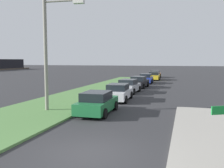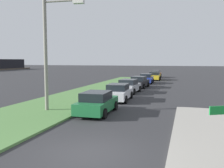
{
  "view_description": "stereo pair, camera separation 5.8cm",
  "coord_description": "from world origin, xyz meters",
  "px_view_note": "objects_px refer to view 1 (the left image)",
  "views": [
    {
      "loc": [
        -8.36,
        -3.39,
        3.51
      ],
      "look_at": [
        10.56,
        2.22,
        1.61
      ],
      "focal_mm": 39.55,
      "sensor_mm": 36.0,
      "label": 1
    },
    {
      "loc": [
        -8.34,
        -3.45,
        3.51
      ],
      "look_at": [
        10.56,
        2.22,
        1.61
      ],
      "focal_mm": 39.55,
      "sensor_mm": 36.0,
      "label": 2
    }
  ],
  "objects_px": {
    "parked_car_green": "(97,103)",
    "parked_car_blue": "(146,79)",
    "parked_car_white": "(118,92)",
    "parked_car_black": "(139,82)",
    "parked_car_orange": "(155,74)",
    "parked_car_silver": "(129,86)",
    "parked_car_yellow": "(154,76)",
    "streetlight": "(50,47)"
  },
  "relations": [
    {
      "from": "parked_car_green",
      "to": "parked_car_blue",
      "type": "xyz_separation_m",
      "value": [
        22.3,
        0.19,
        0.0
      ]
    },
    {
      "from": "parked_car_white",
      "to": "parked_car_black",
      "type": "distance_m",
      "value": 10.57
    },
    {
      "from": "parked_car_white",
      "to": "parked_car_orange",
      "type": "bearing_deg",
      "value": -2.12
    },
    {
      "from": "parked_car_black",
      "to": "parked_car_blue",
      "type": "height_order",
      "value": "same"
    },
    {
      "from": "parked_car_green",
      "to": "parked_car_silver",
      "type": "relative_size",
      "value": 1.0
    },
    {
      "from": "parked_car_yellow",
      "to": "parked_car_silver",
      "type": "bearing_deg",
      "value": 176.4
    },
    {
      "from": "parked_car_white",
      "to": "parked_car_orange",
      "type": "relative_size",
      "value": 1.01
    },
    {
      "from": "parked_car_orange",
      "to": "parked_car_silver",
      "type": "bearing_deg",
      "value": -179.06
    },
    {
      "from": "parked_car_blue",
      "to": "streetlight",
      "type": "xyz_separation_m",
      "value": [
        -22.63,
        3.0,
        3.67
      ]
    },
    {
      "from": "parked_car_yellow",
      "to": "parked_car_orange",
      "type": "height_order",
      "value": "same"
    },
    {
      "from": "streetlight",
      "to": "parked_car_white",
      "type": "bearing_deg",
      "value": -28.07
    },
    {
      "from": "parked_car_black",
      "to": "parked_car_white",
      "type": "bearing_deg",
      "value": -176.27
    },
    {
      "from": "parked_car_green",
      "to": "parked_car_yellow",
      "type": "distance_m",
      "value": 28.91
    },
    {
      "from": "parked_car_orange",
      "to": "parked_car_green",
      "type": "bearing_deg",
      "value": -178.55
    },
    {
      "from": "parked_car_green",
      "to": "parked_car_black",
      "type": "bearing_deg",
      "value": -1.13
    },
    {
      "from": "parked_car_white",
      "to": "parked_car_black",
      "type": "bearing_deg",
      "value": -2.1
    },
    {
      "from": "parked_car_white",
      "to": "parked_car_blue",
      "type": "relative_size",
      "value": 1.0
    },
    {
      "from": "parked_car_blue",
      "to": "streetlight",
      "type": "relative_size",
      "value": 0.58
    },
    {
      "from": "parked_car_blue",
      "to": "parked_car_yellow",
      "type": "distance_m",
      "value": 6.63
    },
    {
      "from": "parked_car_white",
      "to": "parked_car_orange",
      "type": "distance_m",
      "value": 29.86
    },
    {
      "from": "parked_car_silver",
      "to": "parked_car_yellow",
      "type": "distance_m",
      "value": 18.1
    },
    {
      "from": "parked_car_yellow",
      "to": "parked_car_orange",
      "type": "bearing_deg",
      "value": 3.38
    },
    {
      "from": "parked_car_silver",
      "to": "parked_car_white",
      "type": "bearing_deg",
      "value": -175.09
    },
    {
      "from": "parked_car_black",
      "to": "parked_car_yellow",
      "type": "bearing_deg",
      "value": 1.35
    },
    {
      "from": "streetlight",
      "to": "parked_car_green",
      "type": "bearing_deg",
      "value": -84.17
    },
    {
      "from": "parked_car_yellow",
      "to": "streetlight",
      "type": "relative_size",
      "value": 0.58
    },
    {
      "from": "parked_car_silver",
      "to": "streetlight",
      "type": "xyz_separation_m",
      "value": [
        -11.15,
        2.87,
        3.67
      ]
    },
    {
      "from": "parked_car_silver",
      "to": "streetlight",
      "type": "relative_size",
      "value": 0.58
    },
    {
      "from": "parked_car_green",
      "to": "parked_car_black",
      "type": "height_order",
      "value": "same"
    },
    {
      "from": "parked_car_black",
      "to": "parked_car_yellow",
      "type": "height_order",
      "value": "same"
    },
    {
      "from": "parked_car_green",
      "to": "streetlight",
      "type": "xyz_separation_m",
      "value": [
        -0.33,
        3.19,
        3.67
      ]
    },
    {
      "from": "parked_car_green",
      "to": "parked_car_yellow",
      "type": "bearing_deg",
      "value": -2.18
    },
    {
      "from": "parked_car_green",
      "to": "parked_car_white",
      "type": "bearing_deg",
      "value": -1.15
    },
    {
      "from": "parked_car_silver",
      "to": "parked_car_orange",
      "type": "relative_size",
      "value": 1.01
    },
    {
      "from": "parked_car_green",
      "to": "streetlight",
      "type": "relative_size",
      "value": 0.58
    },
    {
      "from": "parked_car_green",
      "to": "parked_car_black",
      "type": "relative_size",
      "value": 0.99
    },
    {
      "from": "parked_car_blue",
      "to": "streetlight",
      "type": "height_order",
      "value": "streetlight"
    },
    {
      "from": "parked_car_yellow",
      "to": "parked_car_black",
      "type": "bearing_deg",
      "value": 176.39
    },
    {
      "from": "parked_car_blue",
      "to": "parked_car_silver",
      "type": "bearing_deg",
      "value": 177.04
    },
    {
      "from": "parked_car_green",
      "to": "parked_car_blue",
      "type": "distance_m",
      "value": 22.3
    },
    {
      "from": "parked_car_orange",
      "to": "parked_car_blue",
      "type": "bearing_deg",
      "value": -178.48
    },
    {
      "from": "parked_car_white",
      "to": "parked_car_silver",
      "type": "xyz_separation_m",
      "value": [
        5.27,
        0.27,
        0.0
      ]
    }
  ]
}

